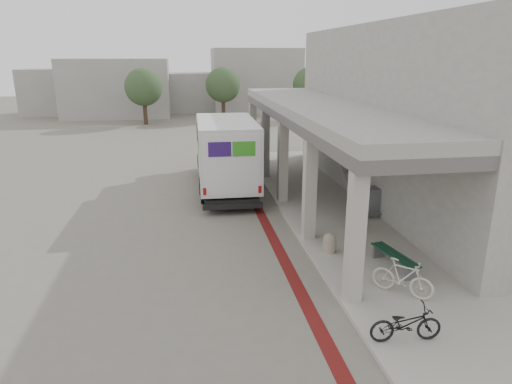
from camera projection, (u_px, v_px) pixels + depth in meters
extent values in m
plane|color=#686259|center=(247.00, 250.00, 14.19)|extent=(120.00, 120.00, 0.00)
cube|color=#5C1412|center=(267.00, 226.00, 16.23)|extent=(0.35, 40.00, 0.01)
cube|color=#9E998E|center=(369.00, 241.00, 14.77)|extent=(4.40, 28.00, 0.12)
cube|color=gray|center=(410.00, 115.00, 18.54)|extent=(4.30, 17.00, 7.00)
cube|color=#565351|center=(321.00, 117.00, 17.97)|extent=(3.40, 16.90, 0.35)
cube|color=gray|center=(321.00, 108.00, 17.87)|extent=(3.40, 16.90, 0.35)
cube|color=gray|center=(117.00, 88.00, 44.34)|extent=(10.00, 6.00, 5.50)
cube|color=gray|center=(189.00, 92.00, 49.39)|extent=(8.00, 6.00, 4.00)
cube|color=gray|center=(256.00, 80.00, 48.19)|extent=(9.00, 6.00, 6.50)
cube|color=gray|center=(60.00, 92.00, 46.41)|extent=(7.00, 5.00, 4.50)
cylinder|color=#38281C|center=(145.00, 111.00, 39.56)|extent=(0.36, 0.36, 2.40)
sphere|color=#2C4025|center=(144.00, 87.00, 38.99)|extent=(3.20, 3.20, 3.20)
cylinder|color=#38281C|center=(223.00, 107.00, 42.51)|extent=(0.36, 0.36, 2.40)
sphere|color=#2C4025|center=(223.00, 85.00, 41.93)|extent=(3.20, 3.20, 3.20)
cylinder|color=#38281C|center=(309.00, 106.00, 42.77)|extent=(0.36, 0.36, 2.40)
sphere|color=#2C4025|center=(310.00, 85.00, 42.19)|extent=(3.20, 3.20, 3.20)
cube|color=black|center=(226.00, 180.00, 20.63)|extent=(2.23, 6.98, 0.30)
cube|color=silver|center=(227.00, 151.00, 19.34)|extent=(2.49, 5.21, 2.58)
cube|color=silver|center=(222.00, 140.00, 22.62)|extent=(2.42, 1.93, 2.28)
cube|color=silver|center=(221.00, 152.00, 23.86)|extent=(2.19, 0.64, 0.79)
cube|color=black|center=(220.00, 127.00, 23.22)|extent=(2.19, 0.53, 1.04)
cube|color=black|center=(233.00, 206.00, 17.26)|extent=(2.29, 0.30, 0.18)
cube|color=#2B1359|center=(198.00, 138.00, 19.71)|extent=(0.05, 1.39, 0.74)
cube|color=#2F8B1E|center=(198.00, 145.00, 18.30)|extent=(0.05, 1.39, 0.74)
cube|color=#2B1359|center=(220.00, 149.00, 16.63)|extent=(0.84, 0.05, 0.55)
cube|color=#2F8B1E|center=(244.00, 149.00, 16.75)|extent=(0.84, 0.05, 0.55)
cylinder|color=black|center=(201.00, 167.00, 22.92)|extent=(0.30, 0.90, 0.89)
cylinder|color=black|center=(243.00, 165.00, 23.19)|extent=(0.30, 0.90, 0.89)
cylinder|color=black|center=(204.00, 193.00, 18.60)|extent=(0.30, 0.90, 0.89)
cylinder|color=black|center=(255.00, 191.00, 18.87)|extent=(0.30, 0.90, 0.89)
cube|color=slate|center=(411.00, 273.00, 12.02)|extent=(0.39, 0.15, 0.38)
cube|color=slate|center=(379.00, 251.00, 13.38)|extent=(0.39, 0.15, 0.38)
cube|color=#113422|center=(391.00, 255.00, 12.59)|extent=(0.43, 1.79, 0.05)
cube|color=#113422|center=(395.00, 255.00, 12.64)|extent=(0.43, 1.79, 0.05)
cube|color=#113422|center=(399.00, 254.00, 12.68)|extent=(0.43, 1.79, 0.05)
cylinder|color=gray|center=(329.00, 245.00, 13.76)|extent=(0.40, 0.40, 0.40)
sphere|color=gray|center=(330.00, 239.00, 13.71)|extent=(0.40, 0.40, 0.40)
cylinder|color=gray|center=(354.00, 224.00, 15.44)|extent=(0.43, 0.43, 0.43)
sphere|color=gray|center=(355.00, 218.00, 15.38)|extent=(0.43, 0.43, 0.43)
cube|color=slate|center=(372.00, 201.00, 16.86)|extent=(0.50, 0.65, 1.04)
imported|color=black|center=(406.00, 324.00, 9.40)|extent=(1.55, 0.63, 0.80)
imported|color=beige|center=(403.00, 277.00, 11.22)|extent=(1.42, 1.38, 0.93)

